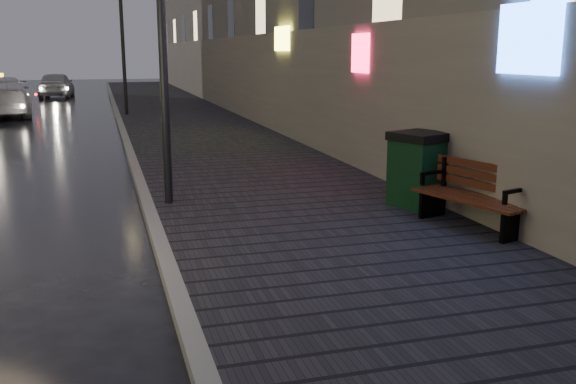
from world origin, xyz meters
name	(u,v)px	position (x,y,z in m)	size (l,w,h in m)	color
sidewalk	(181,117)	(3.90, 21.00, 0.07)	(4.60, 58.00, 0.15)	black
curb	(119,119)	(1.50, 21.00, 0.07)	(0.20, 58.00, 0.15)	slate
lamp_far	(122,29)	(1.85, 22.00, 3.49)	(0.36, 0.36, 5.28)	black
bench	(475,196)	(5.92, 3.19, 0.62)	(1.11, 1.93, 0.94)	black
trash_bin	(419,169)	(5.76, 4.62, 0.77)	(1.04, 1.04, 1.22)	black
taxi_mid	(1,97)	(-3.05, 24.15, 0.81)	(2.27, 5.58, 1.62)	white
car_far	(56,85)	(-1.51, 35.18, 0.73)	(1.72, 4.28, 1.46)	#ABACB3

